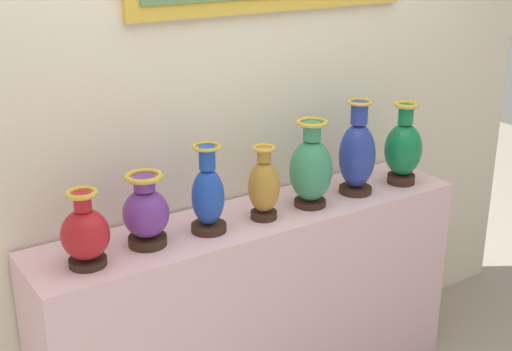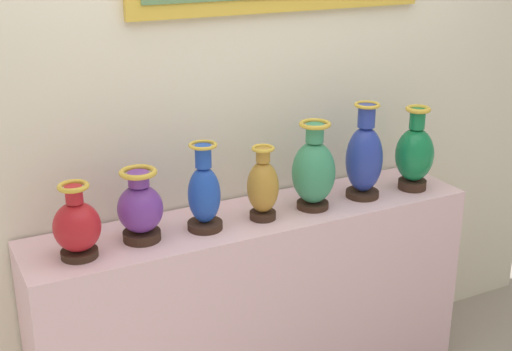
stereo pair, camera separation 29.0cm
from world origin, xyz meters
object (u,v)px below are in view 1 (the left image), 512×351
Objects in this scene: vase_violet at (146,213)px; vase_sapphire at (208,196)px; vase_cobalt at (357,154)px; vase_emerald at (403,149)px; vase_crimson at (85,234)px; vase_jade at (311,169)px; vase_ochre at (264,187)px.

vase_violet is 0.26m from vase_sapphire.
vase_sapphire is 0.77m from vase_cobalt.
vase_emerald is at bearing -1.89° from vase_violet.
vase_violet is at bearing 7.99° from vase_crimson.
vase_emerald reaches higher than vase_jade.
vase_cobalt reaches higher than vase_emerald.
vase_violet is 0.92× the size of vase_ochre.
vase_ochre is 0.52m from vase_cobalt.
vase_sapphire is at bearing 176.58° from vase_ochre.
vase_ochre is (0.77, 0.00, 0.02)m from vase_crimson.
vase_emerald is at bearing -5.15° from vase_cobalt.
vase_emerald is at bearing -0.78° from vase_ochre.
vase_sapphire is 1.04m from vase_emerald.
vase_emerald is (0.26, -0.02, -0.01)m from vase_cobalt.
vase_crimson is 0.51m from vase_sapphire.
vase_sapphire is (0.51, 0.02, 0.03)m from vase_crimson.
vase_ochre is 0.73× the size of vase_cobalt.
vase_sapphire is 0.50m from vase_jade.
vase_cobalt is at bearing 1.77° from vase_jade.
vase_ochre is 0.78m from vase_emerald.
vase_cobalt is (1.03, -0.02, 0.05)m from vase_violet.
vase_crimson is 1.29m from vase_cobalt.
vase_sapphire reaches higher than vase_violet.
vase_emerald is (0.78, -0.01, 0.03)m from vase_ochre.
vase_violet is at bearing 178.11° from vase_emerald.
vase_jade is 0.53m from vase_emerald.
vase_crimson is at bearing -179.53° from vase_jade.
vase_jade is at bearing 178.33° from vase_emerald.
vase_jade is at bearing -1.17° from vase_sapphire.
vase_emerald is (1.04, -0.03, 0.02)m from vase_sapphire.
vase_ochre is at bearing -178.84° from vase_jade.
vase_emerald is (1.55, -0.01, 0.05)m from vase_crimson.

